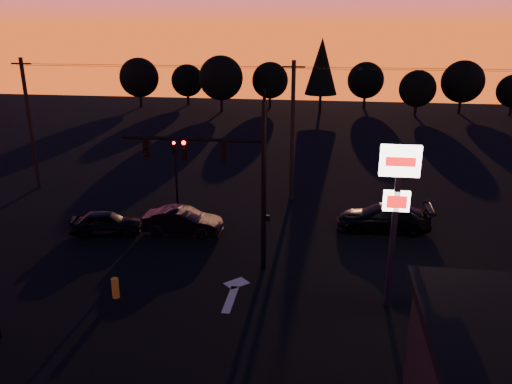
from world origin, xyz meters
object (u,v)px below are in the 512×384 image
(car_mid, at_px, (183,221))
(car_right, at_px, (384,217))
(pylon_sign, at_px, (397,193))
(bollard, at_px, (115,288))
(traffic_signal_mast, at_px, (229,168))
(car_left, at_px, (106,223))
(secondary_signal, at_px, (175,164))

(car_mid, bearing_deg, car_right, -78.07)
(pylon_sign, relative_size, bollard, 7.55)
(traffic_signal_mast, relative_size, bollard, 9.53)
(pylon_sign, bearing_deg, bollard, -174.75)
(car_left, bearing_deg, pylon_sign, -121.96)
(pylon_sign, distance_m, car_right, 9.20)
(car_mid, xyz_separation_m, car_right, (11.07, 2.12, 0.04))
(secondary_signal, xyz_separation_m, pylon_sign, (12.00, -9.99, 2.05))
(pylon_sign, height_order, car_left, pylon_sign)
(car_left, bearing_deg, traffic_signal_mast, -122.61)
(car_right, bearing_deg, bollard, -53.78)
(car_right, bearing_deg, secondary_signal, -99.64)
(traffic_signal_mast, height_order, secondary_signal, traffic_signal_mast)
(traffic_signal_mast, bearing_deg, car_right, 36.57)
(bollard, height_order, car_right, car_right)
(bollard, bearing_deg, traffic_signal_mast, 39.68)
(secondary_signal, relative_size, pylon_sign, 0.64)
(traffic_signal_mast, bearing_deg, secondary_signal, 123.19)
(secondary_signal, xyz_separation_m, car_left, (-2.65, -4.64, -2.20))
(car_mid, bearing_deg, secondary_signal, 22.14)
(bollard, relative_size, car_left, 0.23)
(bollard, relative_size, car_mid, 0.21)
(car_left, height_order, car_mid, car_mid)
(car_left, bearing_deg, car_right, -91.34)
(pylon_sign, relative_size, car_left, 1.76)
(bollard, xyz_separation_m, car_right, (11.94, 9.23, 0.31))
(traffic_signal_mast, xyz_separation_m, bollard, (-4.27, -3.54, -4.49))
(traffic_signal_mast, bearing_deg, car_mid, 133.52)
(traffic_signal_mast, distance_m, pylon_sign, 7.52)
(pylon_sign, xyz_separation_m, car_right, (0.57, 8.19, -4.16))
(bollard, bearing_deg, secondary_signal, 93.29)
(car_left, bearing_deg, secondary_signal, -41.61)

